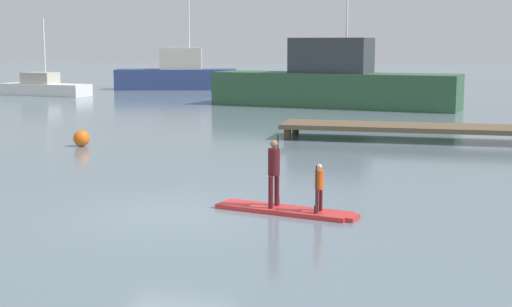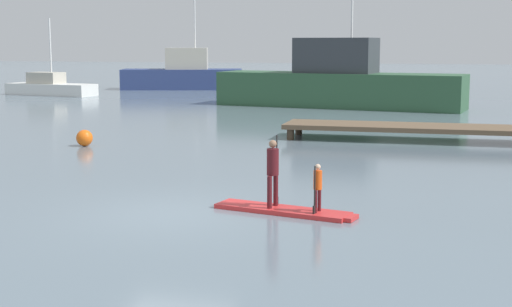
{
  "view_description": "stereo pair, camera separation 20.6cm",
  "coord_description": "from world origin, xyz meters",
  "views": [
    {
      "loc": [
        5.49,
        -14.83,
        3.72
      ],
      "look_at": [
        1.19,
        2.95,
        0.96
      ],
      "focal_mm": 51.4,
      "sensor_mm": 36.0,
      "label": 1
    },
    {
      "loc": [
        5.69,
        -14.78,
        3.72
      ],
      "look_at": [
        1.19,
        2.95,
        0.96
      ],
      "focal_mm": 51.4,
      "sensor_mm": 36.0,
      "label": 2
    }
  ],
  "objects": [
    {
      "name": "trawler_grey_distant",
      "position": [
        -21.65,
        32.7,
        0.59
      ],
      "size": [
        7.0,
        3.04,
        5.45
      ],
      "color": "silver",
      "rests_on": "ground"
    },
    {
      "name": "paddleboard_near",
      "position": [
        2.42,
        0.72,
        0.05
      ],
      "size": [
        3.31,
        1.4,
        0.1
      ],
      "color": "red",
      "rests_on": "ground"
    },
    {
      "name": "floating_dock",
      "position": [
        5.9,
        13.72,
        0.51
      ],
      "size": [
        12.29,
        2.29,
        0.6
      ],
      "color": "brown",
      "rests_on": "ground"
    },
    {
      "name": "ground_plane",
      "position": [
        0.0,
        0.0,
        0.0
      ],
      "size": [
        240.0,
        240.0,
        0.0
      ],
      "primitive_type": "plane",
      "color": "slate"
    },
    {
      "name": "fishing_boat_green_midground",
      "position": [
        -14.67,
        41.52,
        1.19
      ],
      "size": [
        10.11,
        5.52,
        9.48
      ],
      "color": "navy",
      "rests_on": "ground"
    },
    {
      "name": "paddler_adult",
      "position": [
        2.12,
        0.8,
        0.96
      ],
      "size": [
        0.32,
        0.48,
        1.6
      ],
      "color": "#4C1419",
      "rests_on": "paddleboard_near"
    },
    {
      "name": "paddler_child_solo",
      "position": [
        3.17,
        0.53,
        0.69
      ],
      "size": [
        0.22,
        0.37,
        1.05
      ],
      "color": "#4C1419",
      "rests_on": "paddleboard_near"
    },
    {
      "name": "fishing_boat_white_large",
      "position": [
        -0.19,
        27.92,
        1.41
      ],
      "size": [
        14.72,
        5.52,
        12.1
      ],
      "color": "#2D5638",
      "rests_on": "ground"
    },
    {
      "name": "mooring_buoy_near",
      "position": [
        -6.86,
        9.28,
        0.3
      ],
      "size": [
        0.6,
        0.6,
        0.6
      ],
      "primitive_type": "sphere",
      "color": "orange",
      "rests_on": "ground"
    }
  ]
}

